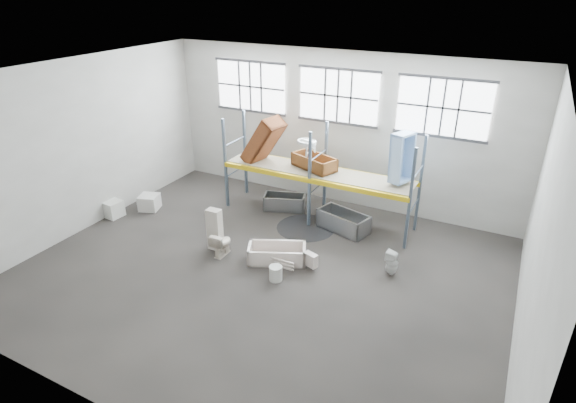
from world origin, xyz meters
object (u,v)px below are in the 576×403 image
Objects in this scene: bucket at (276,273)px; rust_tub_flat at (314,162)px; carton_near at (112,208)px; bathtub_beige at (277,253)px; steel_tub_right at (343,221)px; blue_tub_upright at (402,158)px; toilet_white at (392,263)px; cistern_tall at (215,229)px; toilet_beige at (222,244)px; steel_tub_left at (285,202)px.

rust_tub_flat is at bearing 100.17° from bucket.
bucket is 0.64× the size of carton_near.
steel_tub_right reaches higher than bathtub_beige.
blue_tub_upright reaches higher than rust_tub_flat.
toilet_white is 1.75× the size of bucket.
bucket is (2.24, -0.58, -0.42)m from cistern_tall.
rust_tub_flat is (-3.21, 2.17, 1.48)m from toilet_white.
bucket is (0.40, -0.80, -0.03)m from bathtub_beige.
toilet_beige is at bearing -138.93° from blue_tub_upright.
rust_tub_flat is at bearing 157.74° from steel_tub_right.
blue_tub_upright is (3.68, 0.07, 2.15)m from steel_tub_left.
steel_tub_right is 2.52× the size of carton_near.
steel_tub_right is at bearing -127.98° from toilet_white.
steel_tub_right is at bearing 80.29° from bucket.
steel_tub_left is (0.55, 3.13, -0.37)m from cistern_tall.
carton_near is (-6.93, -2.53, -0.02)m from steel_tub_right.
cistern_tall is 0.91× the size of steel_tub_left.
bathtub_beige is at bearing -128.69° from blue_tub_upright.
steel_tub_left is 4.26m from blue_tub_upright.
toilet_white is at bearing 10.95° from cistern_tall.
bathtub_beige is 3.37m from rust_tub_flat.
carton_near is at bearing -159.97° from steel_tub_right.
bathtub_beige is 0.99× the size of steel_tub_right.
carton_near is (-4.69, -2.99, 0.02)m from steel_tub_left.
blue_tub_upright is 2.31× the size of carton_near.
bathtub_beige is 1.90m from cistern_tall.
blue_tub_upright is (-0.54, 2.20, 2.05)m from toilet_white.
toilet_beige is 0.56× the size of cistern_tall.
steel_tub_left is at bearing 32.49° from carton_near.
bucket is at bearing -6.49° from carton_near.
bathtub_beige is at bearing -66.09° from steel_tub_left.
steel_tub_right is 3.96× the size of bucket.
toilet_white reaches higher than steel_tub_left.
steel_tub_left is 2.17× the size of carton_near.
bathtub_beige is 1.26× the size of cistern_tall.
bucket is at bearing -79.83° from rust_tub_flat.
carton_near reaches higher than bucket.
steel_tub_right is at bearing -22.26° from rust_tub_flat.
toilet_white is (4.44, 1.19, -0.00)m from toilet_beige.
rust_tub_flat is (1.01, 0.05, 1.57)m from steel_tub_left.
steel_tub_left reaches higher than bathtub_beige.
bathtub_beige is 2.25× the size of toilet_white.
cistern_tall is 0.85× the size of rust_tub_flat.
rust_tub_flat is at bearing 2.60° from steel_tub_left.
bucket is at bearing -88.12° from bathtub_beige.
bathtub_beige is at bearing -111.28° from steel_tub_right.
bathtub_beige is 1.08× the size of rust_tub_flat.
bucket is 6.42m from carton_near.
blue_tub_upright reaches higher than toilet_beige.
rust_tub_flat reaches higher than steel_tub_left.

